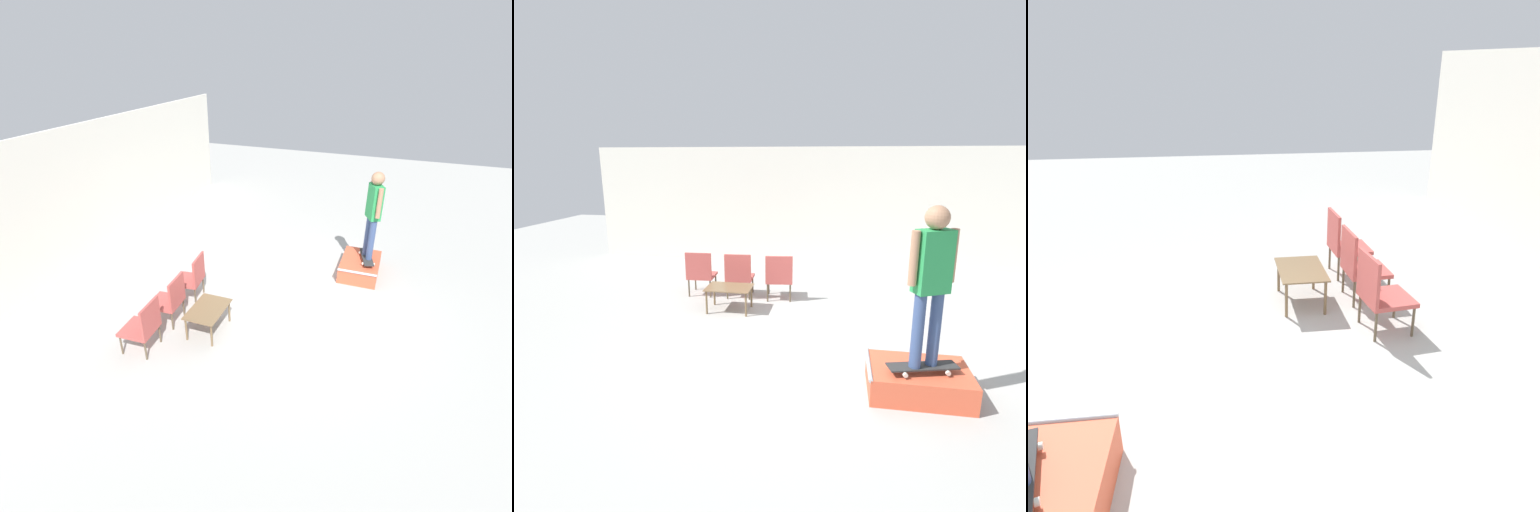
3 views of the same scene
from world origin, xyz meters
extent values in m
plane|color=#A8A8A3|center=(0.00, 0.00, 0.00)|extent=(24.00, 24.00, 0.00)
cube|color=white|center=(0.00, 4.56, 1.50)|extent=(12.00, 0.06, 3.00)
cube|color=#DB5638|center=(1.47, -1.25, 0.16)|extent=(1.16, 0.78, 0.33)
cylinder|color=#B7B7BC|center=(0.89, -1.25, 0.33)|extent=(0.05, 0.78, 0.05)
cube|color=#2D2D2D|center=(1.48, -1.36, 0.42)|extent=(0.83, 0.39, 0.02)
cylinder|color=white|center=(1.69, -1.19, 0.38)|extent=(0.06, 0.04, 0.05)
cylinder|color=white|center=(1.75, -1.41, 0.38)|extent=(0.06, 0.04, 0.05)
cylinder|color=white|center=(1.21, -1.31, 0.38)|extent=(0.06, 0.04, 0.05)
cylinder|color=white|center=(1.27, -1.54, 0.38)|extent=(0.06, 0.04, 0.05)
cylinder|color=#384C7A|center=(1.38, -1.41, 0.86)|extent=(0.13, 0.13, 0.88)
cylinder|color=#384C7A|center=(1.58, -1.32, 0.86)|extent=(0.13, 0.13, 0.88)
cube|color=#28934C|center=(1.48, -1.36, 1.65)|extent=(0.43, 0.34, 0.70)
cylinder|color=#A87A5B|center=(1.26, -1.46, 1.70)|extent=(0.09, 0.09, 0.59)
cylinder|color=#A87A5B|center=(1.70, -1.26, 1.70)|extent=(0.09, 0.09, 0.59)
sphere|color=#A87A5B|center=(1.48, -1.36, 2.13)|extent=(0.26, 0.26, 0.26)
cube|color=brown|center=(-1.43, 0.94, 0.44)|extent=(0.82, 0.56, 0.02)
cylinder|color=brown|center=(-1.79, 0.71, 0.22)|extent=(0.04, 0.04, 0.44)
cylinder|color=brown|center=(-1.08, 0.71, 0.22)|extent=(0.04, 0.04, 0.44)
cylinder|color=brown|center=(-1.79, 1.17, 0.22)|extent=(0.04, 0.04, 0.44)
cylinder|color=brown|center=(-1.08, 1.17, 0.22)|extent=(0.04, 0.04, 0.44)
cylinder|color=brown|center=(-2.02, 2.00, 0.18)|extent=(0.03, 0.03, 0.36)
cylinder|color=brown|center=(-2.46, 1.98, 0.18)|extent=(0.03, 0.03, 0.36)
cylinder|color=brown|center=(-2.00, 1.56, 0.18)|extent=(0.03, 0.03, 0.36)
cylinder|color=brown|center=(-2.44, 1.54, 0.18)|extent=(0.03, 0.03, 0.36)
cube|color=#B74C47|center=(-2.23, 1.77, 0.38)|extent=(0.55, 0.55, 0.05)
cube|color=#B74C47|center=(-2.22, 1.53, 0.66)|extent=(0.52, 0.07, 0.51)
cylinder|color=brown|center=(-1.23, 2.00, 0.18)|extent=(0.03, 0.03, 0.36)
cylinder|color=brown|center=(-1.67, 1.98, 0.18)|extent=(0.03, 0.03, 0.36)
cylinder|color=brown|center=(-1.20, 1.56, 0.18)|extent=(0.03, 0.03, 0.36)
cylinder|color=brown|center=(-1.64, 1.54, 0.18)|extent=(0.03, 0.03, 0.36)
cube|color=#B74C47|center=(-1.43, 1.77, 0.38)|extent=(0.55, 0.55, 0.05)
cube|color=#B74C47|center=(-1.42, 1.53, 0.66)|extent=(0.52, 0.07, 0.51)
cylinder|color=brown|center=(-0.45, 2.01, 0.18)|extent=(0.03, 0.03, 0.36)
cylinder|color=brown|center=(-0.88, 1.96, 0.18)|extent=(0.03, 0.03, 0.36)
cylinder|color=brown|center=(-0.39, 1.58, 0.18)|extent=(0.03, 0.03, 0.36)
cylinder|color=brown|center=(-0.83, 1.52, 0.18)|extent=(0.03, 0.03, 0.36)
cube|color=#B74C47|center=(-0.64, 1.77, 0.38)|extent=(0.58, 0.58, 0.05)
cube|color=#B74C47|center=(-0.61, 1.53, 0.66)|extent=(0.52, 0.10, 0.51)
camera|label=1|loc=(-6.35, -1.76, 4.42)|focal=28.00mm
camera|label=2|loc=(0.45, -5.72, 2.74)|focal=28.00mm
camera|label=3|loc=(4.10, -0.04, 2.83)|focal=35.00mm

